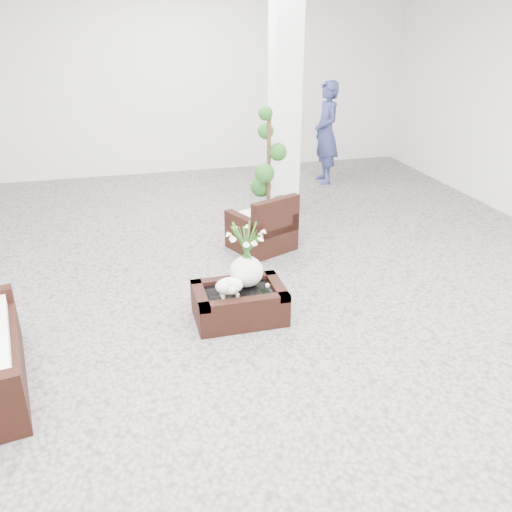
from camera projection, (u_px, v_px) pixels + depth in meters
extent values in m
plane|color=gray|center=(254.00, 305.00, 5.66)|extent=(11.00, 11.00, 0.00)
cube|color=white|center=(285.00, 96.00, 7.67)|extent=(0.40, 0.40, 3.50)
cube|color=black|center=(239.00, 304.00, 5.36)|extent=(0.90, 0.60, 0.31)
ellipsoid|color=white|center=(229.00, 288.00, 5.13)|extent=(0.28, 0.23, 0.21)
cylinder|color=white|center=(267.00, 285.00, 5.37)|extent=(0.04, 0.04, 0.03)
cube|color=black|center=(261.00, 221.00, 6.88)|extent=(0.91, 0.90, 0.75)
imported|color=navy|center=(326.00, 133.00, 9.44)|extent=(0.46, 0.67, 1.80)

